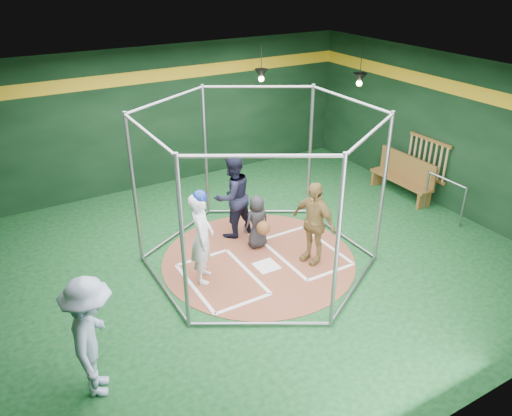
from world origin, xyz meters
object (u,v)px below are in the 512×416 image
batter_figure (202,237)px  umpire (233,196)px  visitor_leopard (313,223)px  dugout_bench (404,175)px

batter_figure → umpire: size_ratio=1.00×
visitor_leopard → dugout_bench: visitor_leopard is taller
batter_figure → umpire: bearing=43.6°
visitor_leopard → umpire: bearing=-168.4°
visitor_leopard → umpire: 1.88m
visitor_leopard → dugout_bench: size_ratio=0.94×
visitor_leopard → dugout_bench: 3.98m
umpire → dugout_bench: bearing=165.6°
umpire → dugout_bench: (4.59, -0.36, -0.39)m
batter_figure → visitor_leopard: bearing=-13.0°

